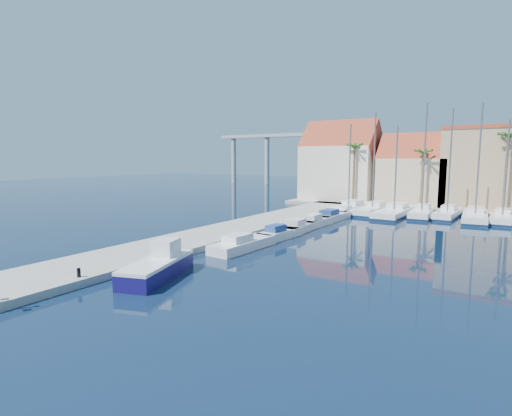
% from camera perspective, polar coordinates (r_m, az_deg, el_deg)
% --- Properties ---
extents(ground, '(260.00, 260.00, 0.00)m').
position_cam_1_polar(ground, '(24.80, -5.90, -10.67)').
color(ground, black).
rests_on(ground, ground).
extents(quay_west, '(6.00, 77.00, 0.50)m').
position_cam_1_polar(quay_west, '(40.47, -3.92, -3.29)').
color(quay_west, gray).
rests_on(quay_west, ground).
extents(shore_north, '(54.00, 16.00, 0.50)m').
position_cam_1_polar(shore_north, '(66.96, 28.44, 0.00)').
color(shore_north, gray).
rests_on(shore_north, ground).
extents(bollard, '(0.22, 0.22, 0.56)m').
position_cam_1_polar(bollard, '(26.32, -23.99, -8.44)').
color(bollard, black).
rests_on(bollard, quay_west).
extents(fishing_boat, '(4.03, 6.74, 2.24)m').
position_cam_1_polar(fishing_boat, '(26.46, -13.75, -8.01)').
color(fishing_boat, '#130D51').
rests_on(fishing_boat, ground).
extents(motorboat_west_0, '(2.47, 6.85, 1.40)m').
position_cam_1_polar(motorboat_west_0, '(33.25, -2.02, -5.12)').
color(motorboat_west_0, white).
rests_on(motorboat_west_0, ground).
extents(motorboat_west_1, '(2.17, 5.47, 1.40)m').
position_cam_1_polar(motorboat_west_1, '(37.68, 3.22, -3.67)').
color(motorboat_west_1, white).
rests_on(motorboat_west_1, ground).
extents(motorboat_west_2, '(2.48, 6.68, 1.40)m').
position_cam_1_polar(motorboat_west_2, '(41.49, 5.95, -2.69)').
color(motorboat_west_2, white).
rests_on(motorboat_west_2, ground).
extents(motorboat_west_3, '(2.09, 5.84, 1.40)m').
position_cam_1_polar(motorboat_west_3, '(45.12, 8.45, -1.94)').
color(motorboat_west_3, white).
rests_on(motorboat_west_3, ground).
extents(motorboat_west_4, '(2.55, 6.96, 1.40)m').
position_cam_1_polar(motorboat_west_4, '(49.61, 10.69, -1.16)').
color(motorboat_west_4, white).
rests_on(motorboat_west_4, ground).
extents(motorboat_west_5, '(1.98, 5.81, 1.40)m').
position_cam_1_polar(motorboat_west_5, '(54.11, 12.75, -0.53)').
color(motorboat_west_5, white).
rests_on(motorboat_west_5, ground).
extents(sailboat_0, '(3.39, 11.40, 12.17)m').
position_cam_1_polar(sailboat_0, '(57.91, 13.31, 0.00)').
color(sailboat_0, white).
rests_on(sailboat_0, ground).
extents(sailboat_1, '(3.29, 10.55, 13.61)m').
position_cam_1_polar(sailboat_1, '(57.01, 16.48, -0.18)').
color(sailboat_1, white).
rests_on(sailboat_1, ground).
extents(sailboat_2, '(3.35, 11.92, 11.55)m').
position_cam_1_polar(sailboat_2, '(55.49, 19.31, -0.52)').
color(sailboat_2, white).
rests_on(sailboat_2, ground).
extents(sailboat_3, '(2.96, 9.16, 14.40)m').
position_cam_1_polar(sailboat_3, '(55.82, 22.64, -0.55)').
color(sailboat_3, white).
rests_on(sailboat_3, ground).
extents(sailboat_4, '(2.67, 8.63, 13.59)m').
position_cam_1_polar(sailboat_4, '(56.11, 25.71, -0.67)').
color(sailboat_4, white).
rests_on(sailboat_4, ground).
extents(sailboat_5, '(3.30, 10.28, 13.91)m').
position_cam_1_polar(sailboat_5, '(55.17, 28.82, -1.00)').
color(sailboat_5, white).
rests_on(sailboat_5, ground).
extents(sailboat_6, '(2.49, 8.43, 12.05)m').
position_cam_1_polar(sailboat_6, '(55.35, 31.77, -1.16)').
color(sailboat_6, white).
rests_on(sailboat_6, ground).
extents(building_0, '(12.30, 9.00, 13.50)m').
position_cam_1_polar(building_0, '(69.94, 12.06, 6.13)').
color(building_0, beige).
rests_on(building_0, shore_north).
extents(building_1, '(10.30, 8.00, 11.00)m').
position_cam_1_polar(building_1, '(66.67, 21.75, 4.69)').
color(building_1, tan).
rests_on(building_1, shore_north).
extents(building_2, '(14.20, 10.20, 11.50)m').
position_cam_1_polar(building_2, '(66.42, 31.34, 4.98)').
color(building_2, tan).
rests_on(building_2, shore_north).
extents(palm_0, '(2.60, 2.60, 10.15)m').
position_cam_1_polar(palm_0, '(63.89, 13.90, 8.29)').
color(palm_0, brown).
rests_on(palm_0, shore_north).
extents(palm_1, '(2.60, 2.60, 9.15)m').
position_cam_1_polar(palm_1, '(61.35, 22.81, 7.12)').
color(palm_1, brown).
rests_on(palm_1, shore_north).
extents(palm_2, '(2.60, 2.60, 11.15)m').
position_cam_1_polar(palm_2, '(60.44, 32.36, 8.37)').
color(palm_2, brown).
rests_on(palm_2, shore_north).
extents(viaduct, '(48.00, 2.20, 14.45)m').
position_cam_1_polar(viaduct, '(113.97, 4.60, 8.47)').
color(viaduct, '#9E9E99').
rests_on(viaduct, ground).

